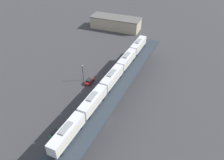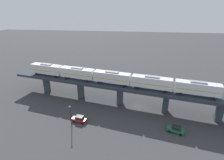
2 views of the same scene
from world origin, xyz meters
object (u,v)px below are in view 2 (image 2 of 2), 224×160
at_px(delivery_truck, 198,92).
at_px(street_car_red, 79,119).
at_px(street_car_green, 176,129).
at_px(street_lamp, 71,115).
at_px(subway_train, 112,77).

bearing_deg(delivery_truck, street_car_red, 118.87).
xyz_separation_m(street_car_green, street_lamp, (-2.00, 28.12, 3.17)).
relative_size(subway_train, delivery_truck, 8.30).
bearing_deg(street_car_green, street_lamp, 94.08).
bearing_deg(subway_train, delivery_truck, -71.30).
relative_size(delivery_truck, street_lamp, 1.07).
distance_m(subway_train, street_car_red, 16.47).
height_order(street_car_green, delivery_truck, delivery_truck).
height_order(street_car_red, street_car_green, same).
distance_m(street_car_green, delivery_truck, 25.57).
bearing_deg(delivery_truck, subway_train, 108.70).
bearing_deg(street_car_red, subway_train, -36.03).
height_order(street_car_green, street_lamp, street_lamp).
xyz_separation_m(subway_train, delivery_truck, (10.50, -31.03, -8.39)).
relative_size(subway_train, street_car_green, 13.02).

